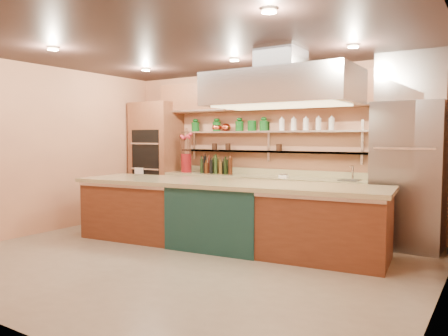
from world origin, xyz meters
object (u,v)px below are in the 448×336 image
Objects in this scene: island at (224,214)px; green_canister at (252,126)px; copper_kettle at (226,127)px; kitchen_scale at (284,175)px; refrigerator at (408,176)px; flower_vase at (186,163)px.

green_canister is at bearing 97.79° from island.
copper_kettle is 0.55m from green_canister.
island is 1.48m from kitchen_scale.
refrigerator is at bearing 23.91° from island.
green_canister reaches higher than copper_kettle.
flower_vase is at bearing 179.86° from refrigerator.
copper_kettle is at bearing 175.94° from refrigerator.
refrigerator is at bearing -23.94° from kitchen_scale.
copper_kettle is (-3.24, 0.23, 0.74)m from refrigerator.
refrigerator is at bearing -4.06° from copper_kettle.
kitchen_scale is at bearing 69.86° from island.
green_canister is at bearing 0.00° from copper_kettle.
flower_vase is 2.06m from kitchen_scale.
green_canister is at bearing 175.11° from refrigerator.
refrigerator is 1.96m from kitchen_scale.
kitchen_scale is (0.32, 1.36, 0.49)m from island.
flower_vase is at bearing -164.03° from copper_kettle.
island is 25.04× the size of copper_kettle.
copper_kettle is at bearing 114.62° from island.
kitchen_scale is at bearing 179.71° from refrigerator.
refrigerator reaches higher than flower_vase.
copper_kettle is (-0.96, 1.58, 1.31)m from island.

